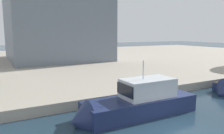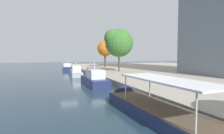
% 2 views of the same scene
% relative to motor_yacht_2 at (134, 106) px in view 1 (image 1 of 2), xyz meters
% --- Properties ---
extents(ground_plane, '(220.00, 220.00, 0.00)m').
position_rel_motor_yacht_2_xyz_m(ground_plane, '(1.17, -4.01, -0.73)').
color(ground_plane, '#1E3342').
extents(dock_promenade, '(120.00, 55.00, 0.82)m').
position_rel_motor_yacht_2_xyz_m(dock_promenade, '(1.17, 30.50, -0.32)').
color(dock_promenade, '#A39989').
rests_on(dock_promenade, ground_plane).
extents(motor_yacht_2, '(9.57, 2.73, 4.90)m').
position_rel_motor_yacht_2_xyz_m(motor_yacht_2, '(0.00, 0.00, 0.00)').
color(motor_yacht_2, navy).
rests_on(motor_yacht_2, ground_plane).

